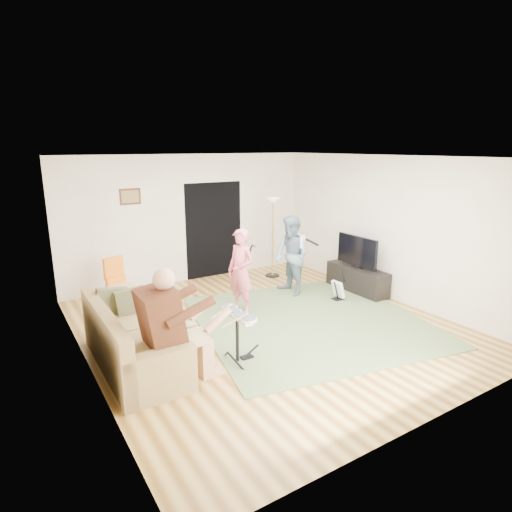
{
  "coord_description": "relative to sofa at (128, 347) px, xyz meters",
  "views": [
    {
      "loc": [
        -3.59,
        -5.4,
        2.87
      ],
      "look_at": [
        -0.03,
        0.3,
        1.12
      ],
      "focal_mm": 30.0,
      "sensor_mm": 36.0,
      "label": 1
    }
  ],
  "objects": [
    {
      "name": "dining_chair",
      "position": [
        0.5,
        2.26,
        0.04
      ],
      "size": [
        0.49,
        0.51,
        0.92
      ],
      "rotation": [
        0.0,
        0.0,
        0.29
      ],
      "color": "tan",
      "rests_on": "floor"
    },
    {
      "name": "guitarist",
      "position": [
        3.55,
        1.19,
        0.5
      ],
      "size": [
        0.6,
        0.77,
        1.57
      ],
      "primitive_type": "imported",
      "rotation": [
        0.0,
        0.0,
        -1.59
      ],
      "color": "slate",
      "rests_on": "floor"
    },
    {
      "name": "guitar_spare",
      "position": [
        4.12,
        0.43,
        -0.07
      ],
      "size": [
        0.27,
        0.25,
        0.76
      ],
      "color": "black",
      "rests_on": "floor"
    },
    {
      "name": "window_blinds",
      "position": [
        -0.45,
        0.33,
        1.26
      ],
      "size": [
        0.0,
        2.05,
        2.05
      ],
      "primitive_type": "plane",
      "rotation": [
        1.57,
        0.0,
        1.57
      ],
      "color": "brown",
      "rests_on": "walls"
    },
    {
      "name": "area_rug",
      "position": [
        3.03,
        -0.08,
        -0.28
      ],
      "size": [
        4.22,
        4.23,
        0.02
      ],
      "primitive_type": "cube",
      "rotation": [
        0.0,
        0.0,
        -0.2
      ],
      "color": "#566D42",
      "rests_on": "floor"
    },
    {
      "name": "drummer",
      "position": [
        0.44,
        -0.65,
        0.29
      ],
      "size": [
        0.96,
        0.54,
        1.48
      ],
      "color": "#4D2615",
      "rests_on": "sofa"
    },
    {
      "name": "ceiling",
      "position": [
        2.29,
        0.13,
        2.41
      ],
      "size": [
        6.0,
        6.0,
        0.0
      ],
      "primitive_type": "plane",
      "rotation": [
        3.14,
        0.0,
        0.0
      ],
      "color": "white",
      "rests_on": "walls"
    },
    {
      "name": "torchiere_lamp",
      "position": [
        3.93,
        2.38,
        0.93
      ],
      "size": [
        0.32,
        0.32,
        1.77
      ],
      "color": "black",
      "rests_on": "floor"
    },
    {
      "name": "walls",
      "position": [
        2.29,
        0.13,
        1.06
      ],
      "size": [
        5.5,
        6.0,
        2.7
      ],
      "primitive_type": null,
      "color": "white",
      "rests_on": "floor"
    },
    {
      "name": "guitar_held",
      "position": [
        3.75,
        1.19,
        0.78
      ],
      "size": [
        0.27,
        0.61,
        0.26
      ],
      "primitive_type": null,
      "rotation": [
        0.0,
        0.0,
        -0.25
      ],
      "color": "white",
      "rests_on": "guitarist"
    },
    {
      "name": "television",
      "position": [
        4.74,
        0.62,
        0.56
      ],
      "size": [
        0.06,
        1.01,
        0.59
      ],
      "primitive_type": "cube",
      "color": "black",
      "rests_on": "tv_cabinet"
    },
    {
      "name": "drum_kit",
      "position": [
        1.29,
        -0.65,
        0.04
      ],
      "size": [
        0.4,
        0.72,
        0.74
      ],
      "color": "black",
      "rests_on": "floor"
    },
    {
      "name": "picture_frame",
      "position": [
        1.04,
        3.12,
        1.61
      ],
      "size": [
        0.42,
        0.03,
        0.32
      ],
      "primitive_type": "cube",
      "color": "#3F2314",
      "rests_on": "walls"
    },
    {
      "name": "tv_cabinet",
      "position": [
        4.79,
        0.62,
        -0.04
      ],
      "size": [
        0.4,
        1.4,
        0.5
      ],
      "primitive_type": "cube",
      "color": "black",
      "rests_on": "floor"
    },
    {
      "name": "doorway",
      "position": [
        2.84,
        3.12,
        0.76
      ],
      "size": [
        2.1,
        0.0,
        2.1
      ],
      "primitive_type": "plane",
      "rotation": [
        1.57,
        0.0,
        0.0
      ],
      "color": "black",
      "rests_on": "walls"
    },
    {
      "name": "floor",
      "position": [
        2.29,
        0.13,
        -0.29
      ],
      "size": [
        6.0,
        6.0,
        0.0
      ],
      "primitive_type": "plane",
      "color": "brown",
      "rests_on": "ground"
    },
    {
      "name": "sofa",
      "position": [
        0.0,
        0.0,
        0.0
      ],
      "size": [
        0.87,
        2.12,
        0.86
      ],
      "color": "#9B814D",
      "rests_on": "floor"
    },
    {
      "name": "singer",
      "position": [
        2.23,
        0.88,
        0.47
      ],
      "size": [
        0.5,
        0.63,
        1.5
      ],
      "primitive_type": "imported",
      "rotation": [
        0.0,
        0.0,
        -1.29
      ],
      "color": "#E3627B",
      "rests_on": "floor"
    },
    {
      "name": "microphone",
      "position": [
        2.43,
        0.88,
        0.84
      ],
      "size": [
        0.06,
        0.06,
        0.24
      ],
      "primitive_type": null,
      "color": "black",
      "rests_on": "singer"
    }
  ]
}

